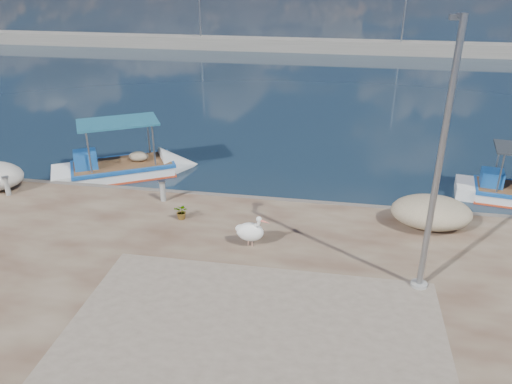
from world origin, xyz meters
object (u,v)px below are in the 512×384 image
object	(u,v)px
bollard_near	(163,190)
pelican	(251,231)
boat_left	(122,171)
lamp_post	(437,174)

from	to	relation	value
bollard_near	pelican	bearing A→B (deg)	-34.70
boat_left	lamp_post	size ratio (longest dim) A/B	0.87
lamp_post	bollard_near	size ratio (longest dim) A/B	8.85
boat_left	lamp_post	xyz separation A→B (m)	(11.54, -6.84, 3.58)
pelican	boat_left	bearing A→B (deg)	157.51
boat_left	lamp_post	world-z (taller)	lamp_post
boat_left	pelican	distance (m)	8.75
pelican	lamp_post	world-z (taller)	lamp_post
boat_left	pelican	size ratio (longest dim) A/B	5.30
lamp_post	pelican	bearing A→B (deg)	165.68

